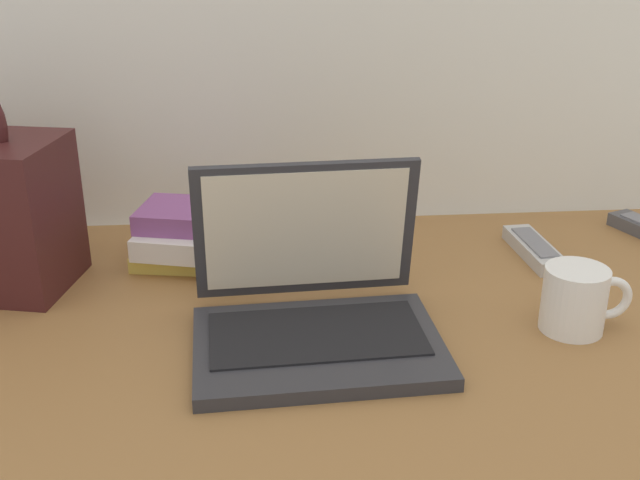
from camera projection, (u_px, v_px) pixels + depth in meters
desk at (327, 331)px, 1.07m from camera, size 1.60×0.76×0.03m
laptop at (313, 304)px, 1.01m from camera, size 0.32×0.28×0.22m
coffee_mug at (577, 299)px, 1.03m from camera, size 0.12×0.08×0.09m
remote_control_far at (534, 249)px, 1.26m from camera, size 0.06×0.16×0.02m
book_stack at (198, 235)px, 1.24m from camera, size 0.21×0.19×0.09m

